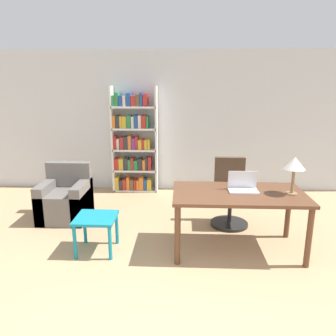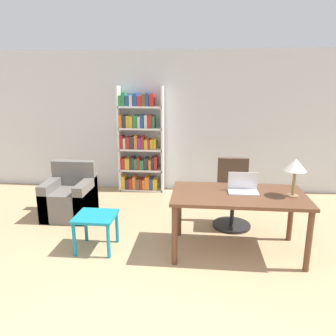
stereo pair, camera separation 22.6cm
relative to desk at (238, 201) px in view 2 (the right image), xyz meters
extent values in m
cube|color=silver|center=(-0.87, 2.52, 0.67)|extent=(8.00, 0.06, 2.70)
cube|color=brown|center=(0.00, 0.00, 0.08)|extent=(1.63, 0.89, 0.04)
cylinder|color=brown|center=(-0.76, -0.39, -0.31)|extent=(0.07, 0.07, 0.74)
cylinder|color=brown|center=(0.76, -0.39, -0.31)|extent=(0.07, 0.07, 0.74)
cylinder|color=brown|center=(-0.76, 0.39, -0.31)|extent=(0.07, 0.07, 0.74)
cylinder|color=brown|center=(0.76, 0.39, -0.31)|extent=(0.07, 0.07, 0.74)
cube|color=silver|center=(0.06, 0.03, 0.11)|extent=(0.36, 0.23, 0.02)
cube|color=silver|center=(0.06, 0.13, 0.23)|extent=(0.36, 0.04, 0.22)
cube|color=white|center=(0.06, 0.14, 0.23)|extent=(0.33, 0.03, 0.20)
cylinder|color=olive|center=(0.63, -0.03, 0.10)|extent=(0.14, 0.14, 0.01)
cylinder|color=olive|center=(0.63, -0.03, 0.26)|extent=(0.04, 0.04, 0.30)
cone|color=silver|center=(0.63, -0.03, 0.49)|extent=(0.26, 0.26, 0.15)
cylinder|color=black|center=(0.01, 0.75, -0.66)|extent=(0.56, 0.56, 0.04)
cylinder|color=#262626|center=(0.01, 0.75, -0.46)|extent=(0.06, 0.06, 0.36)
cube|color=#4C3828|center=(0.01, 0.75, -0.23)|extent=(0.48, 0.48, 0.10)
cube|color=#4C3828|center=(0.01, 0.95, 0.07)|extent=(0.45, 0.08, 0.51)
cube|color=teal|center=(-1.78, -0.12, -0.23)|extent=(0.50, 0.49, 0.04)
cylinder|color=teal|center=(-2.00, -0.33, -0.46)|extent=(0.04, 0.04, 0.43)
cylinder|color=teal|center=(-1.57, -0.33, -0.46)|extent=(0.04, 0.04, 0.43)
cylinder|color=teal|center=(-2.00, 0.09, -0.46)|extent=(0.04, 0.04, 0.43)
cylinder|color=teal|center=(-1.57, 0.09, -0.46)|extent=(0.04, 0.04, 0.43)
cube|color=#66605B|center=(-2.55, 0.88, -0.45)|extent=(0.71, 0.72, 0.46)
cube|color=#66605B|center=(-2.55, 1.16, -0.02)|extent=(0.71, 0.16, 0.40)
cube|color=#66605B|center=(-2.82, 0.88, -0.38)|extent=(0.16, 0.72, 0.60)
cube|color=#66605B|center=(-2.27, 0.88, -0.38)|extent=(0.16, 0.72, 0.60)
cube|color=white|center=(-2.05, 2.33, 0.34)|extent=(0.04, 0.28, 2.04)
cube|color=white|center=(-1.21, 2.33, 0.34)|extent=(0.04, 0.28, 2.04)
cube|color=white|center=(-1.63, 2.33, -0.66)|extent=(0.84, 0.28, 0.04)
cube|color=gold|center=(-2.00, 2.33, -0.51)|extent=(0.08, 0.24, 0.26)
cube|color=#333338|center=(-1.92, 2.33, -0.55)|extent=(0.07, 0.24, 0.19)
cube|color=#B72D28|center=(-1.85, 2.33, -0.54)|extent=(0.07, 0.24, 0.21)
cube|color=orange|center=(-1.78, 2.33, -0.52)|extent=(0.06, 0.24, 0.25)
cube|color=brown|center=(-1.70, 2.33, -0.54)|extent=(0.08, 0.24, 0.21)
cube|color=#B72D28|center=(-1.64, 2.33, -0.54)|extent=(0.04, 0.24, 0.21)
cube|color=orange|center=(-1.58, 2.33, -0.55)|extent=(0.05, 0.24, 0.20)
cube|color=orange|center=(-1.51, 2.33, -0.52)|extent=(0.08, 0.24, 0.25)
cube|color=#234C99|center=(-1.44, 2.33, -0.53)|extent=(0.05, 0.24, 0.22)
cube|color=gold|center=(-1.36, 2.33, -0.54)|extent=(0.09, 0.24, 0.21)
cube|color=white|center=(-1.63, 2.33, -0.25)|extent=(0.84, 0.28, 0.04)
cube|color=#B72D28|center=(-1.99, 2.33, -0.12)|extent=(0.09, 0.24, 0.22)
cube|color=gold|center=(-1.90, 2.33, -0.13)|extent=(0.09, 0.24, 0.22)
cube|color=#333338|center=(-1.81, 2.33, -0.12)|extent=(0.08, 0.24, 0.24)
cube|color=#2D7F47|center=(-1.74, 2.33, -0.13)|extent=(0.05, 0.24, 0.21)
cube|color=#B72D28|center=(-1.68, 2.33, -0.12)|extent=(0.05, 0.24, 0.23)
cube|color=#2D7F47|center=(-1.61, 2.33, -0.14)|extent=(0.08, 0.24, 0.19)
cube|color=#333338|center=(-1.53, 2.33, -0.12)|extent=(0.07, 0.24, 0.22)
cube|color=orange|center=(-1.45, 2.33, -0.13)|extent=(0.05, 0.24, 0.20)
cube|color=#333338|center=(-1.40, 2.33, -0.11)|extent=(0.04, 0.24, 0.24)
cube|color=#B72D28|center=(-1.34, 2.33, -0.10)|extent=(0.06, 0.24, 0.26)
cube|color=white|center=(-1.63, 2.33, 0.16)|extent=(0.84, 0.28, 0.04)
cube|color=#B72D28|center=(-2.00, 2.33, 0.30)|extent=(0.06, 0.24, 0.25)
cube|color=silver|center=(-1.94, 2.33, 0.28)|extent=(0.05, 0.24, 0.20)
cube|color=#B72D28|center=(-1.88, 2.33, 0.29)|extent=(0.07, 0.24, 0.23)
cube|color=#333338|center=(-1.80, 2.33, 0.30)|extent=(0.08, 0.24, 0.24)
cube|color=orange|center=(-1.72, 2.33, 0.30)|extent=(0.06, 0.24, 0.26)
cube|color=#7F338C|center=(-1.65, 2.33, 0.28)|extent=(0.07, 0.24, 0.22)
cube|color=#B72D28|center=(-1.59, 2.33, 0.30)|extent=(0.04, 0.24, 0.25)
cube|color=gold|center=(-1.53, 2.33, 0.27)|extent=(0.07, 0.24, 0.19)
cube|color=#B72D28|center=(-1.46, 2.33, 0.27)|extent=(0.05, 0.24, 0.19)
cube|color=gold|center=(-1.41, 2.33, 0.27)|extent=(0.05, 0.24, 0.19)
cube|color=gold|center=(-1.35, 2.33, 0.27)|extent=(0.04, 0.24, 0.20)
cube|color=white|center=(-1.63, 2.33, 0.57)|extent=(0.84, 0.28, 0.04)
cube|color=orange|center=(-2.01, 2.33, 0.70)|extent=(0.06, 0.24, 0.24)
cube|color=#333338|center=(-1.94, 2.33, 0.70)|extent=(0.07, 0.24, 0.23)
cube|color=gold|center=(-1.88, 2.33, 0.70)|extent=(0.04, 0.24, 0.23)
cube|color=gold|center=(-1.81, 2.33, 0.69)|extent=(0.08, 0.24, 0.22)
cube|color=#2D7F47|center=(-1.72, 2.33, 0.70)|extent=(0.08, 0.24, 0.24)
cube|color=silver|center=(-1.65, 2.33, 0.69)|extent=(0.05, 0.24, 0.22)
cube|color=#234C99|center=(-1.59, 2.33, 0.71)|extent=(0.06, 0.24, 0.24)
cube|color=silver|center=(-1.52, 2.33, 0.70)|extent=(0.06, 0.24, 0.24)
cube|color=#B72D28|center=(-1.44, 2.33, 0.70)|extent=(0.08, 0.24, 0.24)
cube|color=#2D7F47|center=(-1.37, 2.33, 0.70)|extent=(0.04, 0.24, 0.23)
cube|color=white|center=(-1.63, 2.33, 0.97)|extent=(0.84, 0.28, 0.04)
cube|color=#2D7F47|center=(-2.01, 2.33, 1.09)|extent=(0.06, 0.24, 0.20)
cube|color=#2D7F47|center=(-1.94, 2.33, 1.12)|extent=(0.07, 0.24, 0.25)
cube|color=#234C99|center=(-1.87, 2.33, 1.09)|extent=(0.07, 0.24, 0.19)
cube|color=silver|center=(-1.80, 2.33, 1.08)|extent=(0.06, 0.24, 0.18)
cube|color=#234C99|center=(-1.72, 2.33, 1.11)|extent=(0.08, 0.24, 0.24)
cube|color=#B72D28|center=(-1.63, 2.33, 1.09)|extent=(0.08, 0.24, 0.19)
cube|color=brown|center=(-1.55, 2.33, 1.10)|extent=(0.07, 0.24, 0.22)
cube|color=#234C99|center=(-1.48, 2.33, 1.12)|extent=(0.05, 0.24, 0.25)
cube|color=#B72D28|center=(-1.41, 2.33, 1.10)|extent=(0.08, 0.24, 0.23)
camera|label=1|loc=(-0.71, -3.89, 1.41)|focal=35.00mm
camera|label=2|loc=(-0.48, -3.87, 1.41)|focal=35.00mm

